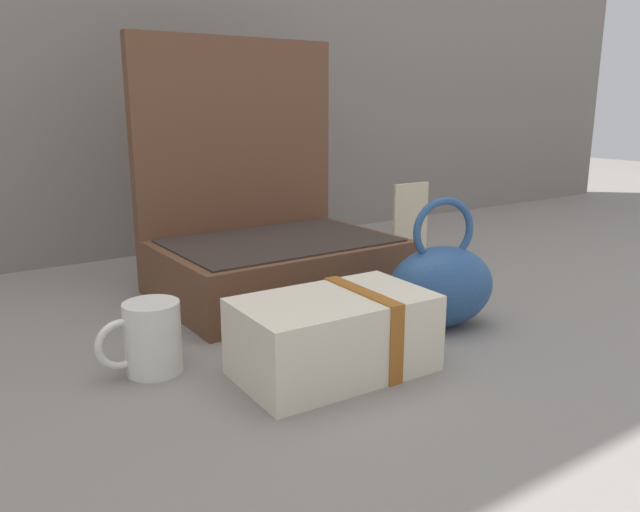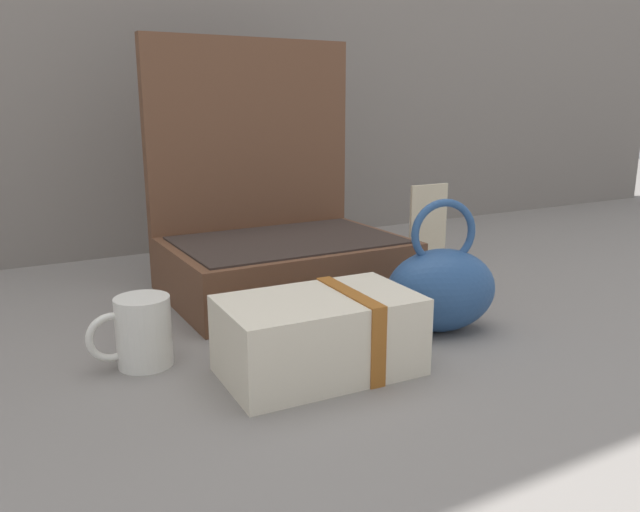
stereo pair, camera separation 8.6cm
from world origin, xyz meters
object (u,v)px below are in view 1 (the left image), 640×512
(teal_pouch_handbag, at_px, (441,284))
(cream_toiletry_bag, at_px, (336,334))
(coffee_mug, at_px, (151,338))
(open_suitcase, at_px, (268,237))
(info_card_left, at_px, (410,223))

(teal_pouch_handbag, bearing_deg, cream_toiletry_bag, -169.28)
(teal_pouch_handbag, height_order, cream_toiletry_bag, teal_pouch_handbag)
(cream_toiletry_bag, height_order, coffee_mug, cream_toiletry_bag)
(open_suitcase, xyz_separation_m, cream_toiletry_bag, (-0.10, -0.35, -0.05))
(teal_pouch_handbag, height_order, info_card_left, teal_pouch_handbag)
(teal_pouch_handbag, distance_m, cream_toiletry_bag, 0.23)
(open_suitcase, height_order, coffee_mug, open_suitcase)
(teal_pouch_handbag, bearing_deg, coffee_mug, 168.26)
(open_suitcase, distance_m, teal_pouch_handbag, 0.33)
(teal_pouch_handbag, xyz_separation_m, info_card_left, (0.23, 0.32, 0.02))
(open_suitcase, xyz_separation_m, teal_pouch_handbag, (0.12, -0.31, -0.03))
(info_card_left, bearing_deg, teal_pouch_handbag, -125.15)
(teal_pouch_handbag, bearing_deg, open_suitcase, 111.05)
(open_suitcase, xyz_separation_m, info_card_left, (0.35, 0.01, -0.02))
(teal_pouch_handbag, relative_size, cream_toiletry_bag, 0.80)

